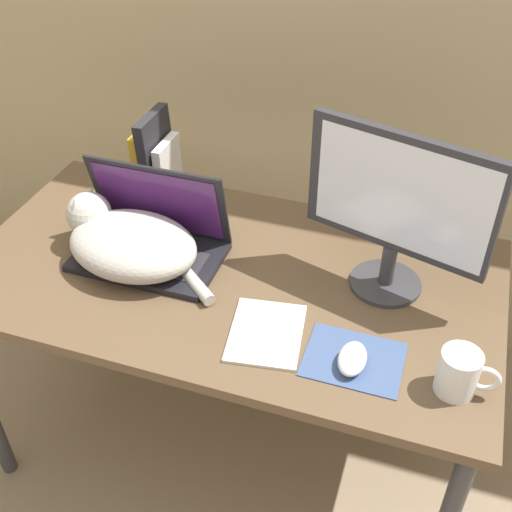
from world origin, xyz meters
The scene contains 9 objects.
desk centered at (0.00, 0.37, 0.64)m, with size 1.36×0.74×0.71m.
laptop centered at (-0.22, 0.37, 0.76)m, with size 0.38×0.24×0.24m.
cat centered at (-0.26, 0.32, 0.78)m, with size 0.46×0.28×0.16m.
external_monitor centered at (0.38, 0.44, 0.94)m, with size 0.44×0.18×0.42m.
mousepad centered at (0.36, 0.17, 0.71)m, with size 0.21×0.17×0.00m.
computer_mouse centered at (0.36, 0.15, 0.73)m, with size 0.06×0.10×0.04m.
book_row centered at (-0.32, 0.64, 0.82)m, with size 0.10×0.17×0.26m.
notepad centered at (0.16, 0.19, 0.71)m, with size 0.19×0.23×0.01m.
mug centered at (0.58, 0.16, 0.76)m, with size 0.13×0.08×0.10m.
Camera 1 is at (0.47, -0.80, 1.75)m, focal length 45.00 mm.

